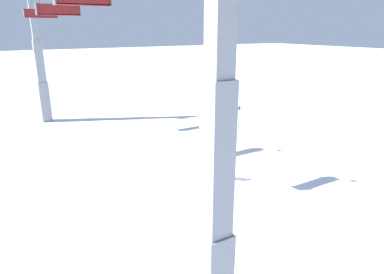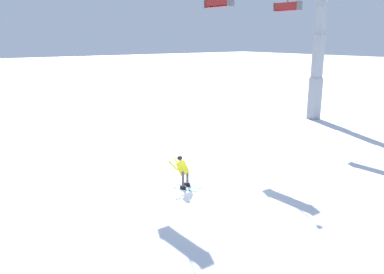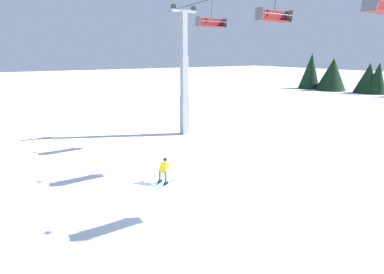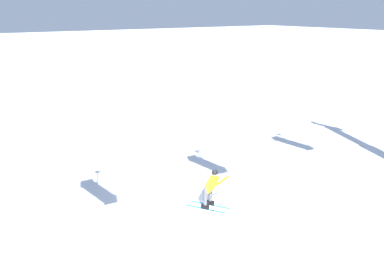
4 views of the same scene
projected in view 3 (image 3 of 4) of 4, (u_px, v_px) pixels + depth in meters
name	position (u px, v px, depth m)	size (l,w,h in m)	color
ground_plane	(168.00, 185.00, 15.57)	(260.00, 260.00, 0.00)	white
skier_carving_main	(164.00, 169.00, 15.65)	(1.25, 1.69, 1.64)	#198CCC
lift_tower_near	(184.00, 84.00, 24.39)	(0.67, 2.32, 11.00)	gray
chairlift_seat_nearest	(211.00, 23.00, 19.81)	(0.61, 2.38, 1.92)	black
chairlift_seat_second	(273.00, 16.00, 14.99)	(0.61, 2.31, 2.10)	black
chairlift_seat_middle	(384.00, 5.00, 10.48)	(0.61, 2.31, 2.33)	black
tree_line_ridge	(371.00, 75.00, 52.14)	(29.72, 11.16, 8.76)	black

